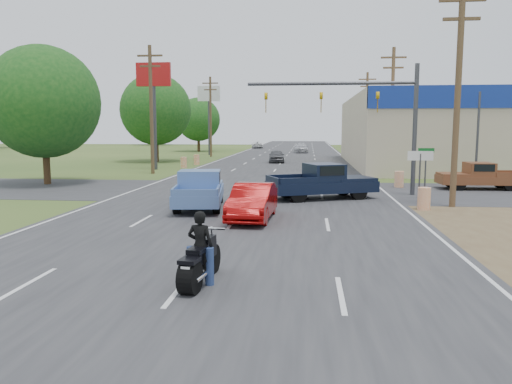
# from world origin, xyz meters

# --- Properties ---
(ground) EXTENTS (200.00, 200.00, 0.00)m
(ground) POSITION_xyz_m (0.00, 0.00, 0.00)
(ground) COLOR #314B1E
(ground) RESTS_ON ground
(main_road) EXTENTS (15.00, 180.00, 0.02)m
(main_road) POSITION_xyz_m (0.00, 40.00, 0.01)
(main_road) COLOR #2D2D30
(main_road) RESTS_ON ground
(cross_road) EXTENTS (120.00, 10.00, 0.02)m
(cross_road) POSITION_xyz_m (0.00, 18.00, 0.01)
(cross_road) COLOR #2D2D30
(cross_road) RESTS_ON ground
(dirt_verge) EXTENTS (8.00, 18.00, 0.01)m
(dirt_verge) POSITION_xyz_m (11.00, 10.00, 0.01)
(dirt_verge) COLOR brown
(dirt_verge) RESTS_ON ground
(utility_pole_1) EXTENTS (2.00, 0.28, 10.00)m
(utility_pole_1) POSITION_xyz_m (9.50, 13.00, 5.32)
(utility_pole_1) COLOR #4C3823
(utility_pole_1) RESTS_ON ground
(utility_pole_2) EXTENTS (2.00, 0.28, 10.00)m
(utility_pole_2) POSITION_xyz_m (9.50, 31.00, 5.32)
(utility_pole_2) COLOR #4C3823
(utility_pole_2) RESTS_ON ground
(utility_pole_3) EXTENTS (2.00, 0.28, 10.00)m
(utility_pole_3) POSITION_xyz_m (9.50, 49.00, 5.32)
(utility_pole_3) COLOR #4C3823
(utility_pole_3) RESTS_ON ground
(utility_pole_5) EXTENTS (2.00, 0.28, 10.00)m
(utility_pole_5) POSITION_xyz_m (-9.50, 28.00, 5.32)
(utility_pole_5) COLOR #4C3823
(utility_pole_5) RESTS_ON ground
(utility_pole_6) EXTENTS (2.00, 0.28, 10.00)m
(utility_pole_6) POSITION_xyz_m (-9.50, 52.00, 5.32)
(utility_pole_6) COLOR #4C3823
(utility_pole_6) RESTS_ON ground
(tree_0) EXTENTS (7.14, 7.14, 8.84)m
(tree_0) POSITION_xyz_m (-14.00, 20.00, 5.26)
(tree_0) COLOR #422D19
(tree_0) RESTS_ON ground
(tree_1) EXTENTS (7.56, 7.56, 9.36)m
(tree_1) POSITION_xyz_m (-13.50, 42.00, 5.57)
(tree_1) COLOR #422D19
(tree_1) RESTS_ON ground
(tree_2) EXTENTS (6.72, 6.72, 8.32)m
(tree_2) POSITION_xyz_m (-14.20, 66.00, 4.95)
(tree_2) COLOR #422D19
(tree_2) RESTS_ON ground
(tree_5) EXTENTS (7.98, 7.98, 9.88)m
(tree_5) POSITION_xyz_m (30.00, 95.00, 5.88)
(tree_5) COLOR #422D19
(tree_5) RESTS_ON ground
(tree_6) EXTENTS (8.82, 8.82, 10.92)m
(tree_6) POSITION_xyz_m (-30.00, 95.00, 6.51)
(tree_6) COLOR #422D19
(tree_6) RESTS_ON ground
(barrel_0) EXTENTS (0.56, 0.56, 1.00)m
(barrel_0) POSITION_xyz_m (8.00, 12.00, 0.50)
(barrel_0) COLOR orange
(barrel_0) RESTS_ON ground
(barrel_1) EXTENTS (0.56, 0.56, 1.00)m
(barrel_1) POSITION_xyz_m (8.40, 20.50, 0.50)
(barrel_1) COLOR orange
(barrel_1) RESTS_ON ground
(barrel_2) EXTENTS (0.56, 0.56, 1.00)m
(barrel_2) POSITION_xyz_m (-8.50, 34.00, 0.50)
(barrel_2) COLOR orange
(barrel_2) RESTS_ON ground
(barrel_3) EXTENTS (0.56, 0.56, 1.00)m
(barrel_3) POSITION_xyz_m (-8.20, 38.00, 0.50)
(barrel_3) COLOR orange
(barrel_3) RESTS_ON ground
(pole_sign_left_near) EXTENTS (3.00, 0.35, 9.20)m
(pole_sign_left_near) POSITION_xyz_m (-10.50, 32.00, 7.17)
(pole_sign_left_near) COLOR #3F3F44
(pole_sign_left_near) RESTS_ON ground
(pole_sign_left_far) EXTENTS (3.00, 0.35, 9.20)m
(pole_sign_left_far) POSITION_xyz_m (-10.50, 56.00, 7.17)
(pole_sign_left_far) COLOR #3F3F44
(pole_sign_left_far) RESTS_ON ground
(lane_sign) EXTENTS (1.20, 0.08, 2.52)m
(lane_sign) POSITION_xyz_m (8.20, 14.00, 1.90)
(lane_sign) COLOR #3F3F44
(lane_sign) RESTS_ON ground
(street_name_sign) EXTENTS (0.80, 0.08, 2.61)m
(street_name_sign) POSITION_xyz_m (8.80, 15.50, 1.61)
(street_name_sign) COLOR #3F3F44
(street_name_sign) RESTS_ON ground
(signal_mast) EXTENTS (9.12, 0.40, 7.00)m
(signal_mast) POSITION_xyz_m (5.82, 17.00, 4.80)
(signal_mast) COLOR #3F3F44
(signal_mast) RESTS_ON ground
(red_convertible) EXTENTS (1.71, 4.38, 1.42)m
(red_convertible) POSITION_xyz_m (0.68, 8.80, 0.71)
(red_convertible) COLOR #8D0606
(red_convertible) RESTS_ON ground
(motorcycle) EXTENTS (0.79, 2.39, 1.21)m
(motorcycle) POSITION_xyz_m (0.40, 0.35, 0.54)
(motorcycle) COLOR black
(motorcycle) RESTS_ON ground
(rider) EXTENTS (0.65, 0.47, 1.65)m
(rider) POSITION_xyz_m (0.41, 0.42, 0.82)
(rider) COLOR black
(rider) RESTS_ON ground
(blue_pickup) EXTENTS (2.66, 5.39, 1.72)m
(blue_pickup) POSITION_xyz_m (-2.05, 11.55, 0.87)
(blue_pickup) COLOR black
(blue_pickup) RESTS_ON ground
(navy_pickup) EXTENTS (5.86, 4.07, 1.81)m
(navy_pickup) POSITION_xyz_m (3.68, 15.04, 0.92)
(navy_pickup) COLOR black
(navy_pickup) RESTS_ON ground
(brown_pickup) EXTENTS (4.87, 1.98, 1.60)m
(brown_pickup) POSITION_xyz_m (12.88, 20.01, 0.81)
(brown_pickup) COLOR black
(brown_pickup) RESTS_ON ground
(distant_car_grey) EXTENTS (1.90, 4.08, 1.35)m
(distant_car_grey) POSITION_xyz_m (-0.50, 41.98, 0.68)
(distant_car_grey) COLOR #4D4D51
(distant_car_grey) RESTS_ON ground
(distant_car_silver) EXTENTS (2.20, 4.98, 1.42)m
(distant_car_silver) POSITION_xyz_m (1.74, 63.55, 0.71)
(distant_car_silver) COLOR #B2B2B7
(distant_car_silver) RESTS_ON ground
(distant_car_white) EXTENTS (2.51, 4.46, 1.18)m
(distant_car_white) POSITION_xyz_m (-6.41, 79.59, 0.59)
(distant_car_white) COLOR white
(distant_car_white) RESTS_ON ground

